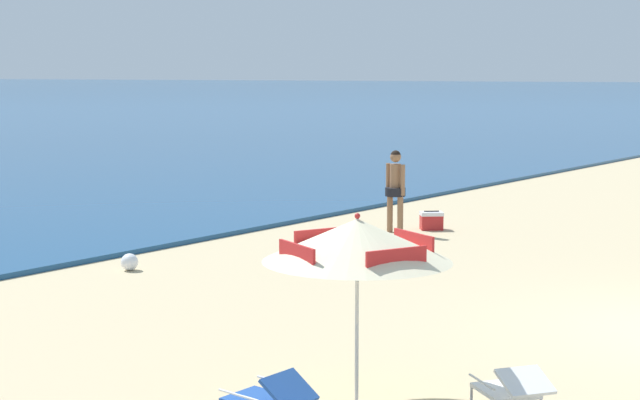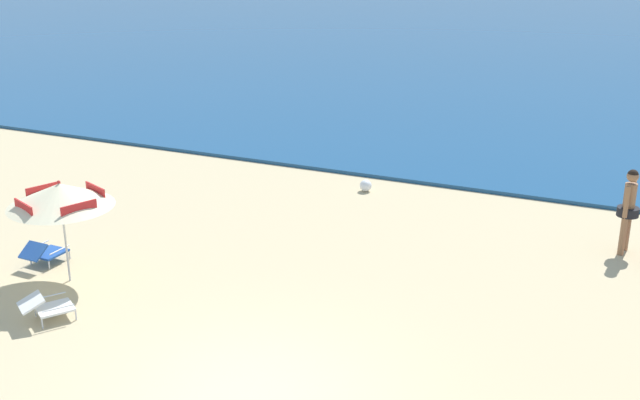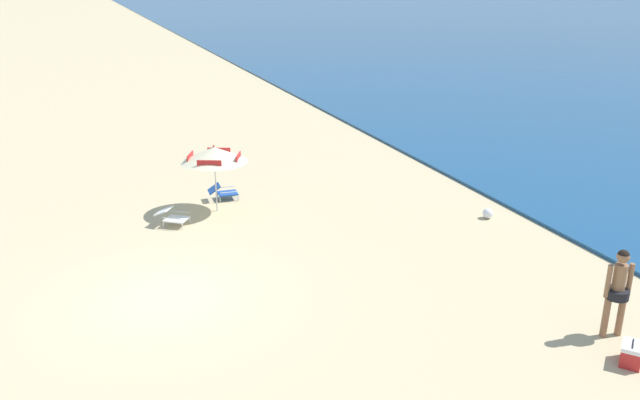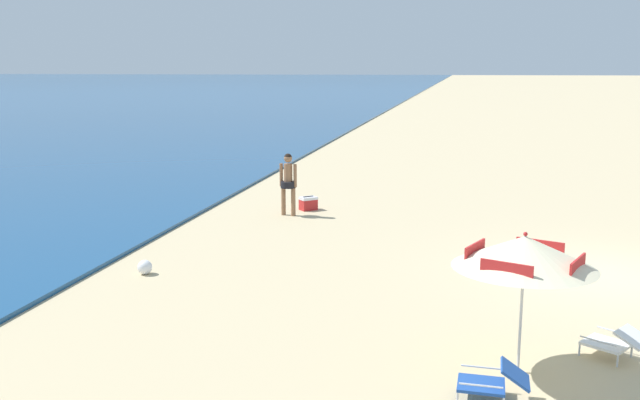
% 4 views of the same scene
% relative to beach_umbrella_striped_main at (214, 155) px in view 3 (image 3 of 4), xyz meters
% --- Properties ---
extents(ground_plane, '(800.00, 800.00, 0.00)m').
position_rel_beach_umbrella_striped_main_xyz_m(ground_plane, '(5.08, -2.11, -1.75)').
color(ground_plane, tan).
extents(beach_umbrella_striped_main, '(2.49, 2.49, 2.03)m').
position_rel_beach_umbrella_striped_main_xyz_m(beach_umbrella_striped_main, '(0.00, 0.00, 0.00)').
color(beach_umbrella_striped_main, silver).
rests_on(beach_umbrella_striped_main, ground).
extents(lounge_chair_under_umbrella, '(0.61, 0.92, 0.53)m').
position_rel_beach_umbrella_striped_main_xyz_m(lounge_chair_under_umbrella, '(-0.96, 0.39, -1.48)').
color(lounge_chair_under_umbrella, '#1E4799').
rests_on(lounge_chair_under_umbrella, ground).
extents(lounge_chair_beside_umbrella, '(0.93, 1.01, 0.51)m').
position_rel_beach_umbrella_striped_main_xyz_m(lounge_chair_beside_umbrella, '(0.74, -1.42, -1.47)').
color(lounge_chair_beside_umbrella, white).
rests_on(lounge_chair_beside_umbrella, ground).
extents(person_standing_near_shore, '(0.44, 0.53, 1.81)m').
position_rel_beach_umbrella_striped_main_xyz_m(person_standing_near_shore, '(9.63, 5.78, -0.70)').
color(person_standing_near_shore, '#8C6042').
rests_on(person_standing_near_shore, ground).
extents(cooler_box, '(0.59, 0.60, 0.43)m').
position_rel_beach_umbrella_striped_main_xyz_m(cooler_box, '(10.52, 5.39, -1.55)').
color(cooler_box, red).
rests_on(cooler_box, ground).
extents(beach_ball, '(0.30, 0.30, 0.30)m').
position_rel_beach_umbrella_striped_main_xyz_m(beach_ball, '(3.33, 7.26, -1.60)').
color(beach_ball, white).
rests_on(beach_ball, ground).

